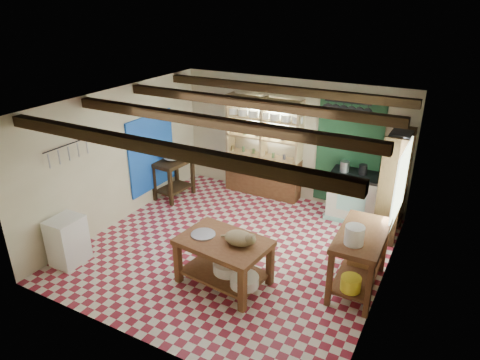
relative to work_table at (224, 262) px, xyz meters
The scene contains 30 objects.
floor 1.05m from the work_table, 110.15° to the left, with size 5.00×5.00×0.02m, color maroon.
ceiling 2.43m from the work_table, 110.15° to the left, with size 5.00×5.00×0.02m, color #454449.
wall_back 3.56m from the work_table, 95.64° to the left, with size 5.00×0.04×2.60m, color beige.
wall_front 1.86m from the work_table, 102.06° to the right, with size 5.00×0.04×2.60m, color beige.
wall_left 3.12m from the work_table, 162.04° to the left, with size 0.04×5.00×2.60m, color beige.
wall_right 2.52m from the work_table, 23.04° to the left, with size 0.04×5.00×2.60m, color beige.
ceiling_beams 2.32m from the work_table, 110.15° to the left, with size 5.00×3.80×0.15m, color #362412.
blue_wall_patch 3.42m from the work_table, 147.05° to the left, with size 0.04×1.40×1.60m, color blue.
green_wall_patch 3.62m from the work_table, 74.93° to the left, with size 1.30×0.04×2.30m, color #1B4327.
window_back 3.74m from the work_table, 103.84° to the left, with size 0.90×0.02×0.80m, color #B4C6AF.
window_right 3.05m from the work_table, 41.86° to the left, with size 0.02×1.30×1.20m, color #B4C6AF.
utensil_rail 3.12m from the work_table, behind, with size 0.06×0.90×0.28m, color black.
pot_rack 3.59m from the work_table, 72.92° to the left, with size 0.86×0.12×0.36m, color black.
shelving_unit 3.43m from the work_table, 105.37° to the left, with size 1.70×0.34×2.20m, color tan.
tall_rack 3.40m from the work_table, 54.47° to the left, with size 0.40×0.86×2.00m, color #362412.
work_table is the anchor object (origin of this frame).
stove 3.30m from the work_table, 68.59° to the left, with size 0.98×0.66×0.96m, color beige.
prep_table 3.33m from the work_table, 139.71° to the left, with size 0.59×0.85×0.86m, color #362412.
white_cabinet 2.66m from the work_table, 163.77° to the right, with size 0.45×0.55×0.82m, color white.
right_counter 2.04m from the work_table, 25.30° to the left, with size 0.67×1.33×0.96m, color brown.
cat 0.54m from the work_table, ahead, with size 0.45×0.34×0.20m, color #998159.
steel_tray 0.53m from the work_table, behind, with size 0.38×0.38×0.02m, color #A09FA6.
basin_large 0.12m from the work_table, 38.85° to the left, with size 0.48×0.48×0.17m, color white.
basin_small 0.47m from the work_table, 18.68° to the right, with size 0.43×0.43×0.15m, color white.
kettle_left 3.27m from the work_table, 72.67° to the left, with size 0.18×0.18×0.21m, color #A09FA6.
kettle_right 3.41m from the work_table, 67.03° to the left, with size 0.16×0.16×0.20m, color black.
enamel_bowl 3.38m from the work_table, 139.71° to the left, with size 0.39×0.39×0.20m, color white.
white_bucket 2.01m from the work_table, 16.08° to the left, with size 0.27×0.27×0.27m, color white.
wicker_basket 2.18m from the work_table, 32.54° to the left, with size 0.40×0.32×0.28m, color #AE7646.
yellow_tub 1.90m from the work_table, 12.79° to the left, with size 0.29×0.29×0.21m, color yellow.
Camera 1 is at (3.18, -5.65, 4.15)m, focal length 32.00 mm.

